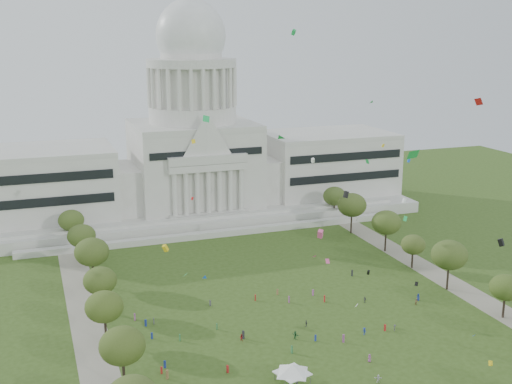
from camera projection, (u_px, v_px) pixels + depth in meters
The scene contains 30 objects.
ground at pixel (325, 345), 140.31m from camera, with size 400.00×400.00×0.00m, color #334C18.
capitol at pixel (194, 155), 238.69m from camera, with size 160.00×64.50×91.30m.
path_left at pixel (87, 321), 151.98m from camera, with size 8.00×160.00×0.04m, color gray.
path_right at pixel (431, 271), 183.44m from camera, with size 8.00×160.00×0.04m, color gray.
row_tree_l_1 at pixel (122, 346), 121.00m from camera, with size 8.86×8.86×12.59m.
row_tree_r_1 at pixel (506, 288), 152.01m from camera, with size 7.58×7.58×10.78m.
row_tree_l_2 at pixel (104, 307), 139.30m from camera, with size 8.42×8.42×11.97m.
row_tree_r_2 at pixel (449, 255), 168.38m from camera, with size 9.55×9.55×13.58m.
row_tree_l_3 at pixel (100, 281), 154.86m from camera, with size 8.12×8.12×11.55m.
row_tree_r_3 at pixel (413, 245), 184.65m from camera, with size 7.01×7.01×9.98m.
row_tree_l_4 at pixel (92, 252), 171.48m from camera, with size 9.29×9.29×13.21m.
row_tree_r_4 at pixel (386, 223), 198.45m from camera, with size 9.19×9.19×13.06m.
row_tree_l_5 at pixel (82, 236), 188.32m from camera, with size 8.33×8.33×11.85m.
row_tree_r_5 at pixel (352, 205), 216.28m from camera, with size 9.82×9.82×13.96m.
row_tree_l_6 at pixel (71, 220), 204.38m from camera, with size 8.19×8.19×11.64m.
row_tree_r_6 at pixel (335, 196), 233.82m from camera, with size 8.42×8.42×11.97m.
event_tent at pixel (292, 368), 123.73m from camera, with size 9.85×9.85×4.40m.
person_0 at pixel (418, 297), 163.39m from camera, with size 0.89×0.58×1.82m, color navy.
person_2 at pixel (417, 302), 160.75m from camera, with size 0.86×0.53×1.77m, color olive.
person_3 at pixel (364, 331), 144.81m from camera, with size 1.13×0.58×1.75m, color navy.
person_4 at pixel (306, 323), 148.93m from camera, with size 0.91×0.50×1.55m, color #4C4C51.
person_5 at pixel (295, 335), 142.67m from camera, with size 1.77×0.70×1.91m, color #33723F.
person_6 at pixel (370, 358), 132.85m from camera, with size 0.85×0.55×1.74m, color #994C8C.
person_7 at pixel (297, 381), 123.94m from camera, with size 0.71×0.52×1.93m, color #4C4C51.
person_8 at pixel (241, 337), 142.01m from camera, with size 0.77×0.47×1.58m, color #B21E1E.
person_9 at pixel (395, 328), 146.66m from camera, with size 1.01×0.52×1.57m, color #4C4C51.
person_10 at pixel (365, 300), 162.12m from camera, with size 0.95×0.52×1.63m, color #4C4C51.
person_11 at pixel (378, 379), 125.02m from camera, with size 1.55×0.61×1.67m, color silver.
distant_crowd at pixel (246, 325), 148.07m from camera, with size 62.63×39.19×1.94m.
kite_swarm at pixel (318, 220), 143.48m from camera, with size 84.17×108.93×63.51m.
Camera 1 is at (-57.55, -115.43, 66.35)m, focal length 45.00 mm.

